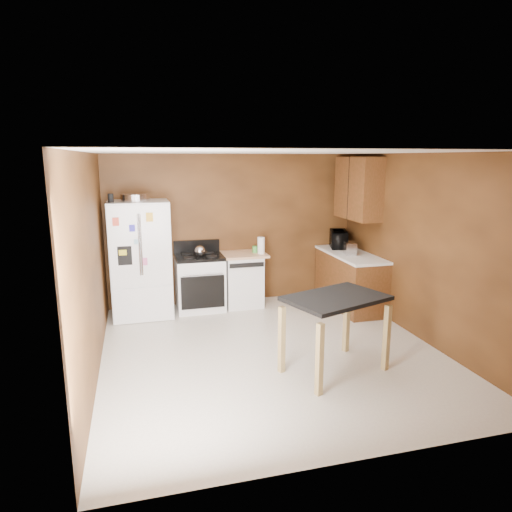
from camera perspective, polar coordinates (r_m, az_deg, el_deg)
name	(u,v)px	position (r m, az deg, el deg)	size (l,w,h in m)	color
floor	(271,351)	(5.99, 1.91, -11.84)	(4.50, 4.50, 0.00)	beige
ceiling	(273,152)	(5.47, 2.10, 12.84)	(4.50, 4.50, 0.00)	white
wall_back	(234,229)	(7.74, -2.83, 3.36)	(4.20, 4.20, 0.00)	brown
wall_front	(357,317)	(3.58, 12.56, -7.48)	(4.20, 4.20, 0.00)	brown
wall_left	(91,267)	(5.39, -19.91, -1.28)	(4.50, 4.50, 0.00)	brown
wall_right	(422,248)	(6.51, 19.99, 0.95)	(4.50, 4.50, 0.00)	brown
roasting_pan	(135,197)	(7.11, -14.83, 7.09)	(0.43, 0.43, 0.11)	silver
pen_cup	(111,198)	(7.01, -17.71, 6.92)	(0.08, 0.08, 0.12)	black
kettle	(200,251)	(7.29, -7.05, 0.63)	(0.17, 0.17, 0.17)	silver
paper_towel	(261,245)	(7.48, 0.64, 1.33)	(0.12, 0.12, 0.27)	white
green_canister	(255,249)	(7.60, -0.10, 0.85)	(0.10, 0.10, 0.11)	green
toaster	(350,248)	(7.54, 11.66, 0.95)	(0.17, 0.28, 0.20)	silver
microwave	(339,240)	(8.07, 10.28, 2.00)	(0.49, 0.33, 0.27)	black
refrigerator	(141,259)	(7.26, -14.20, -0.40)	(0.90, 0.80, 1.80)	white
gas_range	(200,282)	(7.48, -7.04, -3.20)	(0.76, 0.68, 1.10)	white
dishwasher	(242,279)	(7.63, -1.70, -2.88)	(0.78, 0.63, 0.89)	white
right_cabinets	(352,252)	(7.69, 11.96, 0.46)	(0.63, 1.58, 2.45)	brown
island	(336,309)	(5.29, 9.92, -6.53)	(1.29, 1.06, 0.91)	black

